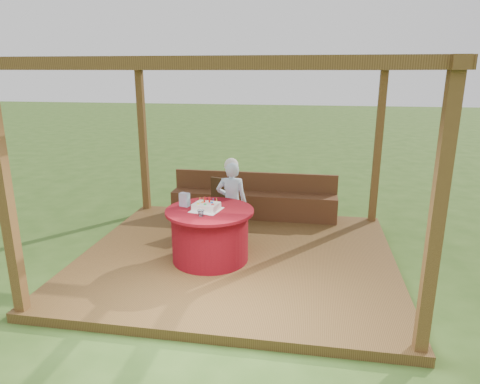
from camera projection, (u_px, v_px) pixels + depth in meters
name	position (u px, v px, depth m)	size (l,w,h in m)	color
ground	(237.00, 262.00, 6.30)	(60.00, 60.00, 0.00)	#33551C
deck	(237.00, 258.00, 6.28)	(4.50, 4.00, 0.12)	brown
pergola	(237.00, 95.00, 5.64)	(4.50, 4.00, 2.72)	brown
bench	(253.00, 203.00, 7.82)	(3.00, 0.42, 0.80)	brown
table	(210.00, 234.00, 6.01)	(1.23, 1.23, 0.74)	maroon
chair	(219.00, 202.00, 7.18)	(0.50, 0.50, 0.86)	#382512
elderly_woman	(232.00, 201.00, 6.55)	(0.49, 0.35, 1.34)	#ABD9FF
birthday_cake	(206.00, 207.00, 5.87)	(0.45, 0.45, 0.18)	white
gift_bag	(185.00, 200.00, 6.03)	(0.13, 0.09, 0.19)	#CC84BC
drinking_glass	(201.00, 213.00, 5.63)	(0.09, 0.09, 0.08)	white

